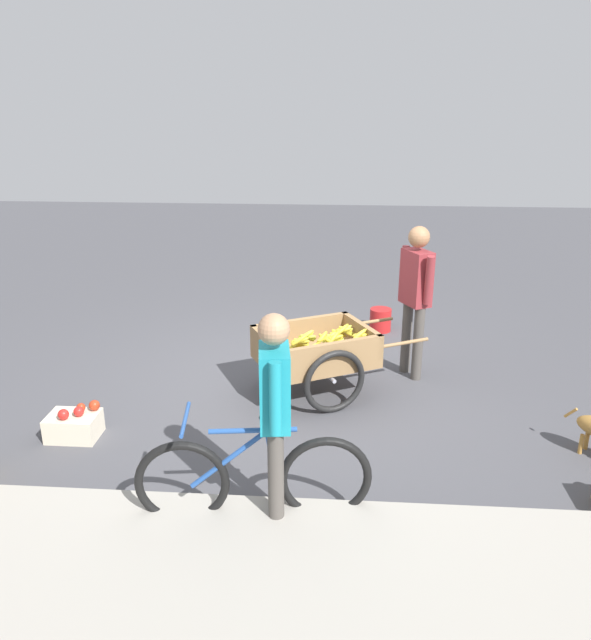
{
  "coord_description": "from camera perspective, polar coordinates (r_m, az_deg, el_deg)",
  "views": [
    {
      "loc": [
        -0.57,
        5.92,
        2.83
      ],
      "look_at": [
        -0.14,
        0.08,
        0.75
      ],
      "focal_mm": 34.6,
      "sensor_mm": 36.0,
      "label": 1
    }
  ],
  "objects": [
    {
      "name": "vendor_person",
      "position": [
        6.56,
        11.05,
        2.88
      ],
      "size": [
        0.33,
        0.52,
        1.64
      ],
      "color": "#4C4742",
      "rests_on": "ground"
    },
    {
      "name": "ground_plane",
      "position": [
        6.59,
        -1.16,
        -5.89
      ],
      "size": [
        24.0,
        24.0,
        0.0
      ],
      "primitive_type": "plane",
      "color": "#47474C"
    },
    {
      "name": "plastic_bucket",
      "position": [
        8.09,
        7.86,
        0.02
      ],
      "size": [
        0.28,
        0.28,
        0.3
      ],
      "primitive_type": "cylinder",
      "color": "#B21E1E",
      "rests_on": "ground"
    },
    {
      "name": "fruit_cart",
      "position": [
        6.2,
        1.95,
        -3.1
      ],
      "size": [
        1.81,
        1.43,
        0.73
      ],
      "color": "#937047",
      "rests_on": "ground"
    },
    {
      "name": "cyclist_person",
      "position": [
        4.15,
        -1.93,
        -7.71
      ],
      "size": [
        0.24,
        0.52,
        1.56
      ],
      "color": "#4C4742",
      "rests_on": "ground"
    },
    {
      "name": "curb_strip",
      "position": [
        3.82,
        -6.37,
        -27.12
      ],
      "size": [
        12.0,
        2.4,
        0.12
      ],
      "primitive_type": "cube",
      "color": "#9E998E",
      "rests_on": "ground"
    },
    {
      "name": "bicycle",
      "position": [
        4.45,
        -3.87,
        -14.38
      ],
      "size": [
        1.65,
        0.46,
        0.85
      ],
      "color": "black",
      "rests_on": "ground"
    },
    {
      "name": "mixed_fruit_crate",
      "position": [
        5.88,
        -19.77,
        -9.08
      ],
      "size": [
        0.44,
        0.32,
        0.32
      ],
      "color": "beige",
      "rests_on": "ground"
    }
  ]
}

